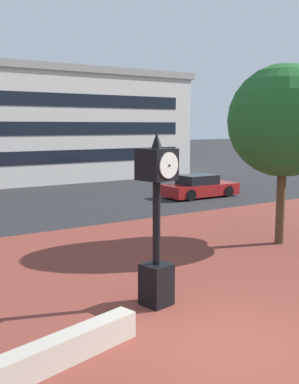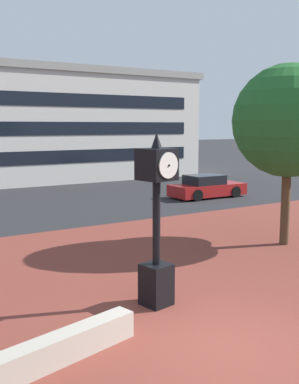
% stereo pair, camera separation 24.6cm
% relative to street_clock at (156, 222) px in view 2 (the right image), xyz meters
% --- Properties ---
extents(ground_plane, '(200.00, 200.00, 0.00)m').
position_rel_street_clock_xyz_m(ground_plane, '(-0.02, -2.32, -1.91)').
color(ground_plane, '#262628').
extents(plaza_brick_paving, '(44.00, 14.63, 0.01)m').
position_rel_street_clock_xyz_m(plaza_brick_paving, '(-0.02, 1.00, -1.91)').
color(plaza_brick_paving, brown).
rests_on(plaza_brick_paving, ground).
extents(planter_wall, '(3.20, 1.17, 0.50)m').
position_rel_street_clock_xyz_m(planter_wall, '(-2.83, -1.30, -1.66)').
color(planter_wall, '#ADA393').
rests_on(planter_wall, ground).
extents(street_clock, '(0.81, 0.84, 3.88)m').
position_rel_street_clock_xyz_m(street_clock, '(0.00, 0.00, 0.00)').
color(street_clock, black).
rests_on(street_clock, ground).
extents(plaza_tree, '(4.01, 3.73, 6.05)m').
position_rel_street_clock_xyz_m(plaza_tree, '(6.83, 2.34, 2.18)').
color(plaza_tree, '#4C3823').
rests_on(plaza_tree, ground).
extents(car_street_mid, '(4.37, 1.96, 1.28)m').
position_rel_street_clock_xyz_m(car_street_mid, '(10.99, 11.79, -1.34)').
color(car_street_mid, maroon).
rests_on(car_street_mid, ground).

